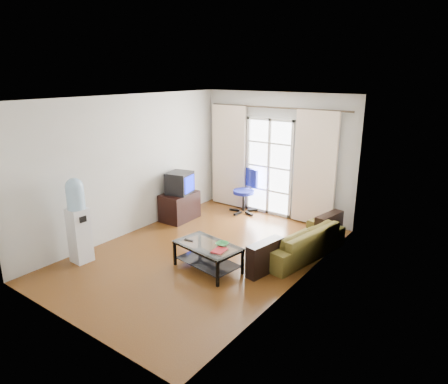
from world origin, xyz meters
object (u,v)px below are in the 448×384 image
object	(u,v)px
water_cooler	(78,219)
sofa	(299,241)
crt_tv	(179,183)
coffee_table	(208,253)
tv_stand	(180,206)
task_chair	(245,200)

from	to	relation	value
water_cooler	sofa	bearing A→B (deg)	42.41
crt_tv	water_cooler	xyz separation A→B (m)	(0.01, -2.49, -0.06)
coffee_table	water_cooler	world-z (taller)	water_cooler
sofa	tv_stand	world-z (taller)	tv_stand
sofa	coffee_table	size ratio (longest dim) A/B	1.68
coffee_table	water_cooler	distance (m)	2.23
task_chair	water_cooler	distance (m)	3.84
sofa	water_cooler	bearing A→B (deg)	-40.21
water_cooler	tv_stand	bearing A→B (deg)	93.08
sofa	tv_stand	xyz separation A→B (m)	(-2.90, 0.10, 0.03)
water_cooler	coffee_table	bearing A→B (deg)	30.78
sofa	coffee_table	bearing A→B (deg)	-24.95
tv_stand	task_chair	size ratio (longest dim) A/B	0.82
sofa	crt_tv	bearing A→B (deg)	-81.72
coffee_table	tv_stand	world-z (taller)	tv_stand
coffee_table	tv_stand	xyz separation A→B (m)	(-1.94, 1.46, 0.02)
coffee_table	task_chair	world-z (taller)	task_chair
coffee_table	water_cooler	size ratio (longest dim) A/B	0.79
coffee_table	task_chair	bearing A→B (deg)	111.31
sofa	water_cooler	size ratio (longest dim) A/B	1.33
coffee_table	tv_stand	distance (m)	2.43
coffee_table	water_cooler	xyz separation A→B (m)	(-1.92, -1.03, 0.48)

